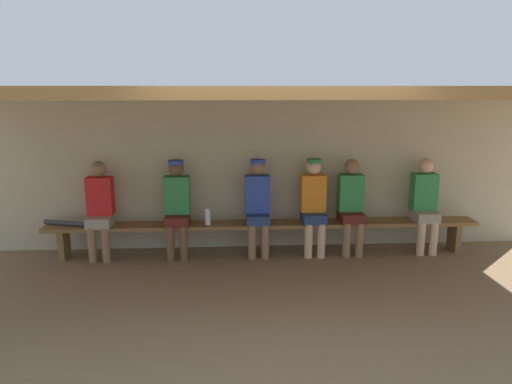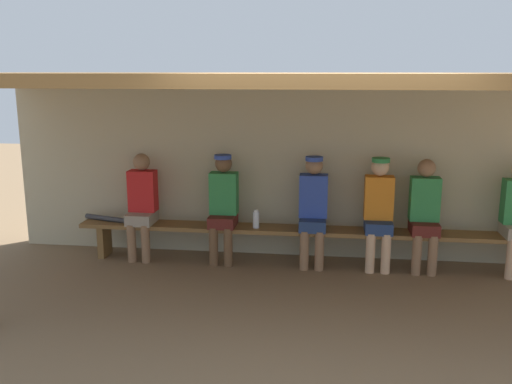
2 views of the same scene
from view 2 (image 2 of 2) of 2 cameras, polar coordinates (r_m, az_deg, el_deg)
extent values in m
plane|color=brown|center=(5.52, 6.11, -12.86)|extent=(24.00, 24.00, 0.00)
cube|color=#B7AD8C|center=(7.10, 6.73, 2.18)|extent=(8.00, 0.20, 2.20)
cube|color=brown|center=(5.70, 6.82, 11.43)|extent=(8.00, 2.80, 0.12)
cube|color=brown|center=(6.82, 6.53, -3.99)|extent=(6.00, 0.36, 0.05)
cube|color=brown|center=(7.44, -15.27, -4.80)|extent=(0.08, 0.29, 0.41)
cube|color=brown|center=(6.88, 6.49, -5.83)|extent=(0.08, 0.29, 0.41)
cylinder|color=#DBAD84|center=(7.03, 24.69, -6.24)|extent=(0.11, 0.11, 0.48)
cube|color=#591E19|center=(6.89, -3.40, -2.94)|extent=(0.32, 0.40, 0.14)
cylinder|color=brown|center=(6.84, -4.37, -5.61)|extent=(0.11, 0.11, 0.48)
cylinder|color=brown|center=(6.80, -2.88, -5.68)|extent=(0.11, 0.11, 0.48)
cube|color=#2D8442|center=(6.89, -3.31, -0.12)|extent=(0.34, 0.20, 0.52)
sphere|color=brown|center=(6.82, -3.35, 2.92)|extent=(0.21, 0.21, 0.21)
cylinder|color=#2D47A5|center=(6.76, -3.42, 3.62)|extent=(0.21, 0.21, 0.05)
cube|color=navy|center=(6.77, 5.84, -3.25)|extent=(0.32, 0.40, 0.14)
cylinder|color=#8C6647|center=(6.71, 4.97, -5.98)|extent=(0.11, 0.11, 0.48)
cylinder|color=#8C6647|center=(6.70, 6.51, -6.03)|extent=(0.11, 0.11, 0.48)
cube|color=#2D47A5|center=(6.77, 5.92, -0.38)|extent=(0.34, 0.20, 0.52)
sphere|color=#8C6647|center=(6.70, 5.99, 2.71)|extent=(0.21, 0.21, 0.21)
cylinder|color=#2D47A5|center=(6.64, 6.00, 3.42)|extent=(0.21, 0.21, 0.05)
cube|color=#591E19|center=(6.87, 16.84, -3.51)|extent=(0.32, 0.40, 0.14)
cylinder|color=#8C6647|center=(6.78, 16.15, -6.22)|extent=(0.11, 0.11, 0.48)
cylinder|color=#8C6647|center=(6.81, 17.65, -6.23)|extent=(0.11, 0.11, 0.48)
cube|color=#2D8442|center=(6.86, 16.91, -0.68)|extent=(0.34, 0.20, 0.52)
sphere|color=#8C6647|center=(6.79, 17.10, 2.37)|extent=(0.21, 0.21, 0.21)
cube|color=gray|center=(7.15, -11.63, -2.60)|extent=(0.32, 0.40, 0.14)
cylinder|color=#8C6647|center=(7.12, -12.63, -5.15)|extent=(0.11, 0.11, 0.48)
cylinder|color=#8C6647|center=(7.06, -11.25, -5.23)|extent=(0.11, 0.11, 0.48)
cube|color=red|center=(7.15, -11.53, 0.12)|extent=(0.34, 0.20, 0.52)
sphere|color=#8C6647|center=(7.08, -11.66, 3.05)|extent=(0.21, 0.21, 0.21)
cube|color=navy|center=(6.80, 12.41, -3.42)|extent=(0.32, 0.40, 0.14)
cylinder|color=#DBAD84|center=(6.72, 11.64, -6.15)|extent=(0.11, 0.11, 0.48)
cylinder|color=#DBAD84|center=(6.74, 13.17, -6.18)|extent=(0.11, 0.11, 0.48)
cube|color=orange|center=(6.80, 12.48, -0.56)|extent=(0.34, 0.20, 0.52)
sphere|color=#DBAD84|center=(6.72, 12.63, 2.52)|extent=(0.21, 0.21, 0.21)
cylinder|color=#2D8442|center=(6.67, 12.69, 3.22)|extent=(0.21, 0.21, 0.05)
cylinder|color=silver|center=(6.79, 0.00, -2.87)|extent=(0.08, 0.08, 0.20)
cylinder|color=white|center=(6.76, 0.00, -1.95)|extent=(0.05, 0.05, 0.02)
cylinder|color=#333338|center=(7.33, -14.71, -2.69)|extent=(0.75, 0.28, 0.07)
camera|label=1|loc=(0.59, -63.95, 3.03)|focal=33.38mm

